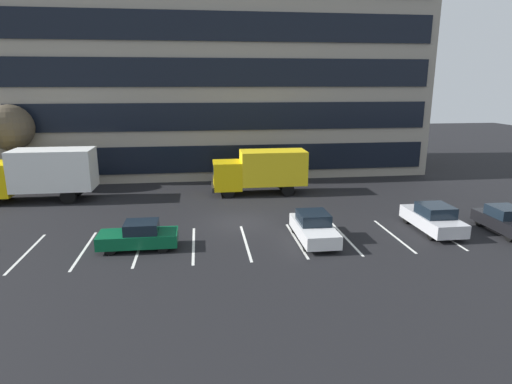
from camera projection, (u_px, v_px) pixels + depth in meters
ground_plane at (240, 222)px, 26.73m from camera, size 120.00×120.00×0.00m
office_building at (221, 76)px, 41.75m from camera, size 36.94×12.67×18.00m
lot_markings at (246, 242)px, 23.36m from camera, size 22.54×5.40×0.01m
box_truck_yellow at (39, 172)px, 31.05m from camera, size 8.11×2.68×3.76m
box_truck_yellow_all at (261, 170)px, 33.15m from camera, size 7.22×2.39×3.34m
sedan_black at (506, 221)px, 24.75m from camera, size 1.74×4.15×1.48m
sedan_white at (314, 228)px, 23.51m from camera, size 1.81×4.33×1.55m
sedan_forest at (139, 236)px, 22.37m from camera, size 4.03×1.69×1.44m
sedan_silver at (433, 218)px, 25.00m from camera, size 1.88×4.50×1.61m
bare_tree at (10, 128)px, 33.82m from camera, size 3.60×3.60×6.76m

